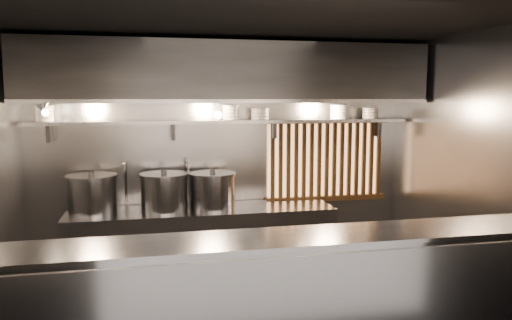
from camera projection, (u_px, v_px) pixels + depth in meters
name	position (u px, v px, depth m)	size (l,w,h in m)	color
ceiling	(247.00, 25.00, 4.41)	(4.50, 4.50, 0.00)	black
wall_back	(223.00, 161.00, 6.04)	(4.50, 4.50, 0.00)	gray
wall_right	(465.00, 173.00, 5.06)	(3.00, 3.00, 0.00)	gray
serving_counter	(272.00, 310.00, 3.76)	(4.50, 0.56, 1.13)	#96969B
cooking_bench	(203.00, 247.00, 5.74)	(3.00, 0.70, 0.90)	#96969B
bowl_shelf	(225.00, 122.00, 5.81)	(4.40, 0.34, 0.04)	#96969B
exhaust_hood	(228.00, 73.00, 5.52)	(4.40, 0.81, 0.65)	#2D2D30
wood_screen	(326.00, 160.00, 6.27)	(1.56, 0.09, 1.04)	#F4AF6E
faucet_left	(125.00, 173.00, 5.68)	(0.04, 0.30, 0.50)	silver
faucet_right	(187.00, 171.00, 5.83)	(0.04, 0.30, 0.50)	silver
heat_lamp	(42.00, 107.00, 4.93)	(0.25, 0.35, 0.20)	#96969B
pendant_bulb	(218.00, 115.00, 5.66)	(0.09, 0.09, 0.19)	#2D2D30
stock_pot_left	(92.00, 194.00, 5.44)	(0.68, 0.68, 0.46)	#96969B
stock_pot_mid	(213.00, 190.00, 5.68)	(0.61, 0.61, 0.45)	#96969B
stock_pot_right	(164.00, 192.00, 5.55)	(0.70, 0.70, 0.46)	#96969B
bowl_stack_0	(44.00, 114.00, 5.38)	(0.20, 0.20, 0.17)	silver
bowl_stack_1	(231.00, 113.00, 5.81)	(0.21, 0.21, 0.17)	silver
bowl_stack_2	(260.00, 114.00, 5.88)	(0.23, 0.23, 0.13)	silver
bowl_stack_3	(338.00, 112.00, 6.09)	(0.22, 0.22, 0.17)	silver
bowl_stack_4	(370.00, 113.00, 6.18)	(0.21, 0.21, 0.13)	silver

